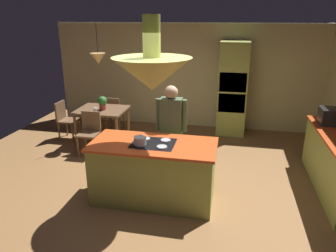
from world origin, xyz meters
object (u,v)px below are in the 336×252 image
chair_at_corner (65,118)px  person_at_island (171,127)px  chair_facing_island (90,130)px  dining_table (102,113)px  potted_plant_on_table (102,102)px  cup_on_table (96,110)px  microwave_on_counter (334,116)px  oven_tower (232,89)px  cooking_pot_on_cooktop (140,141)px  chair_by_back_wall (113,112)px  kitchen_island (154,171)px

chair_at_corner → person_at_island: bearing=-116.8°
person_at_island → chair_at_corner: size_ratio=1.89×
person_at_island → chair_facing_island: size_ratio=1.89×
dining_table → person_at_island: (1.83, -1.38, 0.29)m
potted_plant_on_table → chair_facing_island: bearing=-94.2°
chair_facing_island → cup_on_table: 0.54m
person_at_island → cup_on_table: (-1.87, 1.16, -0.14)m
chair_facing_island → microwave_on_counter: (4.54, 0.04, 0.56)m
oven_tower → cooking_pot_on_cooktop: bearing=-110.5°
potted_plant_on_table → cup_on_table: bearing=-115.4°
chair_by_back_wall → chair_at_corner: same height
person_at_island → potted_plant_on_table: bearing=143.1°
person_at_island → cup_on_table: size_ratio=18.30×
kitchen_island → cup_on_table: bearing=132.8°
cooking_pot_on_cooktop → microwave_on_counter: bearing=28.2°
cup_on_table → chair_at_corner: bearing=165.8°
potted_plant_on_table → kitchen_island: bearing=-51.2°
potted_plant_on_table → cooking_pot_on_cooktop: bearing=-55.6°
kitchen_island → potted_plant_on_table: (-1.65, 2.06, 0.46)m
potted_plant_on_table → cup_on_table: 0.23m
kitchen_island → chair_at_corner: bearing=141.2°
potted_plant_on_table → person_at_island: bearing=-36.9°
chair_by_back_wall → cup_on_table: (-0.04, -0.88, 0.30)m
microwave_on_counter → chair_facing_island: bearing=-179.5°
microwave_on_counter → oven_tower: bearing=134.5°
potted_plant_on_table → microwave_on_counter: size_ratio=0.65×
chair_by_back_wall → potted_plant_on_table: size_ratio=2.90×
kitchen_island → chair_by_back_wall: 3.24m
chair_by_back_wall → cooking_pot_on_cooktop: size_ratio=4.83×
potted_plant_on_table → chair_by_back_wall: bearing=93.7°
dining_table → person_at_island: person_at_island is taller
dining_table → chair_facing_island: size_ratio=1.22×
person_at_island → chair_facing_island: bearing=158.5°
chair_facing_island → cooking_pot_on_cooktop: (1.54, -1.57, 0.50)m
person_at_island → cooking_pot_on_cooktop: bearing=-108.9°
dining_table → cooking_pot_on_cooktop: (1.54, -2.23, 0.35)m
cup_on_table → microwave_on_counter: bearing=-5.0°
person_at_island → cooking_pot_on_cooktop: (-0.29, -0.85, 0.06)m
person_at_island → oven_tower: bearing=69.0°
kitchen_island → person_at_island: 0.87m
cooking_pot_on_cooktop → potted_plant_on_table: bearing=124.4°
dining_table → potted_plant_on_table: potted_plant_on_table is taller
person_at_island → chair_by_back_wall: (-1.83, 2.04, -0.44)m
chair_facing_island → chair_by_back_wall: 1.33m
person_at_island → kitchen_island: bearing=-100.3°
chair_by_back_wall → oven_tower: bearing=-170.3°
kitchen_island → chair_facing_island: kitchen_island is taller
person_at_island → chair_facing_island: 2.02m
chair_facing_island → chair_at_corner: 1.13m
oven_tower → cup_on_table: size_ratio=24.11×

